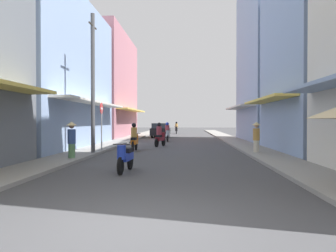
{
  "coord_description": "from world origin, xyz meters",
  "views": [
    {
      "loc": [
        0.76,
        -5.44,
        1.69
      ],
      "look_at": [
        -0.37,
        14.09,
        1.39
      ],
      "focal_mm": 35.98,
      "sensor_mm": 36.0,
      "label": 1
    }
  ],
  "objects_px": {
    "parked_car": "(161,130)",
    "street_sign_no_entry": "(102,120)",
    "pedestrian_far": "(256,136)",
    "motorbike_silver": "(167,133)",
    "motorbike_black": "(176,128)",
    "pedestrian_midway": "(72,139)",
    "motorbike_blue": "(125,157)",
    "utility_pole": "(93,83)",
    "motorbike_maroon": "(160,136)",
    "motorbike_orange": "(134,138)"
  },
  "relations": [
    {
      "from": "street_sign_no_entry",
      "to": "motorbike_black",
      "type": "bearing_deg",
      "value": 83.14
    },
    {
      "from": "motorbike_blue",
      "to": "motorbike_black",
      "type": "bearing_deg",
      "value": 88.95
    },
    {
      "from": "motorbike_silver",
      "to": "street_sign_no_entry",
      "type": "height_order",
      "value": "street_sign_no_entry"
    },
    {
      "from": "motorbike_orange",
      "to": "utility_pole",
      "type": "bearing_deg",
      "value": -125.65
    },
    {
      "from": "motorbike_blue",
      "to": "street_sign_no_entry",
      "type": "xyz_separation_m",
      "value": [
        -2.54,
        6.79,
        1.21
      ]
    },
    {
      "from": "motorbike_maroon",
      "to": "pedestrian_far",
      "type": "height_order",
      "value": "pedestrian_far"
    },
    {
      "from": "motorbike_black",
      "to": "motorbike_blue",
      "type": "height_order",
      "value": "motorbike_black"
    },
    {
      "from": "motorbike_maroon",
      "to": "pedestrian_far",
      "type": "relative_size",
      "value": 1.08
    },
    {
      "from": "motorbike_silver",
      "to": "motorbike_blue",
      "type": "height_order",
      "value": "motorbike_silver"
    },
    {
      "from": "motorbike_orange",
      "to": "parked_car",
      "type": "xyz_separation_m",
      "value": [
        0.25,
        15.41,
        0.04
      ]
    },
    {
      "from": "motorbike_orange",
      "to": "street_sign_no_entry",
      "type": "xyz_separation_m",
      "value": [
        -1.6,
        -1.08,
        1.01
      ]
    },
    {
      "from": "motorbike_black",
      "to": "utility_pole",
      "type": "distance_m",
      "value": 27.75
    },
    {
      "from": "utility_pole",
      "to": "street_sign_no_entry",
      "type": "xyz_separation_m",
      "value": [
        0.1,
        1.28,
        -1.86
      ]
    },
    {
      "from": "motorbike_maroon",
      "to": "pedestrian_midway",
      "type": "relative_size",
      "value": 1.06
    },
    {
      "from": "motorbike_orange",
      "to": "street_sign_no_entry",
      "type": "height_order",
      "value": "street_sign_no_entry"
    },
    {
      "from": "motorbike_orange",
      "to": "pedestrian_far",
      "type": "xyz_separation_m",
      "value": [
        6.44,
        -1.72,
        0.22
      ]
    },
    {
      "from": "pedestrian_midway",
      "to": "utility_pole",
      "type": "bearing_deg",
      "value": 85.07
    },
    {
      "from": "motorbike_black",
      "to": "pedestrian_far",
      "type": "distance_m",
      "value": 27.21
    },
    {
      "from": "motorbike_silver",
      "to": "pedestrian_far",
      "type": "bearing_deg",
      "value": -63.57
    },
    {
      "from": "motorbike_silver",
      "to": "street_sign_no_entry",
      "type": "bearing_deg",
      "value": -107.15
    },
    {
      "from": "pedestrian_midway",
      "to": "street_sign_no_entry",
      "type": "bearing_deg",
      "value": 85.23
    },
    {
      "from": "motorbike_blue",
      "to": "utility_pole",
      "type": "xyz_separation_m",
      "value": [
        -2.64,
        5.51,
        3.07
      ]
    },
    {
      "from": "parked_car",
      "to": "utility_pole",
      "type": "relative_size",
      "value": 0.59
    },
    {
      "from": "parked_car",
      "to": "street_sign_no_entry",
      "type": "bearing_deg",
      "value": -96.38
    },
    {
      "from": "parked_car",
      "to": "pedestrian_midway",
      "type": "xyz_separation_m",
      "value": [
        -2.16,
        -20.25,
        0.19
      ]
    },
    {
      "from": "pedestrian_far",
      "to": "motorbike_silver",
      "type": "bearing_deg",
      "value": 116.43
    },
    {
      "from": "motorbike_black",
      "to": "utility_pole",
      "type": "xyz_separation_m",
      "value": [
        -3.24,
        -27.41,
        2.87
      ]
    },
    {
      "from": "motorbike_black",
      "to": "street_sign_no_entry",
      "type": "xyz_separation_m",
      "value": [
        -3.14,
        -26.12,
        1.01
      ]
    },
    {
      "from": "motorbike_silver",
      "to": "parked_car",
      "type": "bearing_deg",
      "value": 99.14
    },
    {
      "from": "parked_car",
      "to": "utility_pole",
      "type": "height_order",
      "value": "utility_pole"
    },
    {
      "from": "parked_car",
      "to": "motorbike_silver",
      "type": "bearing_deg",
      "value": -80.86
    },
    {
      "from": "motorbike_blue",
      "to": "pedestrian_midway",
      "type": "bearing_deg",
      "value": 133.32
    },
    {
      "from": "pedestrian_far",
      "to": "motorbike_maroon",
      "type": "bearing_deg",
      "value": 136.33
    },
    {
      "from": "motorbike_orange",
      "to": "pedestrian_far",
      "type": "height_order",
      "value": "pedestrian_far"
    },
    {
      "from": "motorbike_maroon",
      "to": "pedestrian_far",
      "type": "xyz_separation_m",
      "value": [
        5.26,
        -5.02,
        0.22
      ]
    },
    {
      "from": "motorbike_blue",
      "to": "pedestrian_midway",
      "type": "xyz_separation_m",
      "value": [
        -2.85,
        3.03,
        0.43
      ]
    },
    {
      "from": "parked_car",
      "to": "utility_pole",
      "type": "xyz_separation_m",
      "value": [
        -1.94,
        -17.77,
        2.84
      ]
    },
    {
      "from": "motorbike_black",
      "to": "motorbike_maroon",
      "type": "bearing_deg",
      "value": -90.97
    },
    {
      "from": "motorbike_orange",
      "to": "parked_car",
      "type": "bearing_deg",
      "value": 89.08
    },
    {
      "from": "motorbike_black",
      "to": "parked_car",
      "type": "bearing_deg",
      "value": -97.69
    },
    {
      "from": "parked_car",
      "to": "street_sign_no_entry",
      "type": "xyz_separation_m",
      "value": [
        -1.84,
        -16.49,
        0.98
      ]
    },
    {
      "from": "motorbike_black",
      "to": "pedestrian_midway",
      "type": "height_order",
      "value": "pedestrian_midway"
    },
    {
      "from": "pedestrian_midway",
      "to": "pedestrian_far",
      "type": "xyz_separation_m",
      "value": [
        8.35,
        3.12,
        -0.01
      ]
    },
    {
      "from": "motorbike_orange",
      "to": "motorbike_maroon",
      "type": "relative_size",
      "value": 1.03
    },
    {
      "from": "pedestrian_midway",
      "to": "pedestrian_far",
      "type": "height_order",
      "value": "pedestrian_midway"
    },
    {
      "from": "motorbike_black",
      "to": "street_sign_no_entry",
      "type": "relative_size",
      "value": 0.68
    },
    {
      "from": "street_sign_no_entry",
      "to": "motorbike_blue",
      "type": "bearing_deg",
      "value": -69.49
    },
    {
      "from": "pedestrian_midway",
      "to": "pedestrian_far",
      "type": "relative_size",
      "value": 1.01
    },
    {
      "from": "motorbike_black",
      "to": "street_sign_no_entry",
      "type": "height_order",
      "value": "street_sign_no_entry"
    },
    {
      "from": "parked_car",
      "to": "pedestrian_midway",
      "type": "relative_size",
      "value": 2.49
    }
  ]
}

